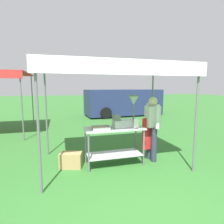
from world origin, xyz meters
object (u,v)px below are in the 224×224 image
object	(u,v)px
donut_cart	(114,138)
menu_sign	(136,124)
supply_crate	(71,160)
stall_canopy	(113,69)
donut_tray	(101,128)
van_navy	(123,102)
vendor	(152,125)
donut_fryer	(127,116)

from	to	relation	value
donut_cart	menu_sign	xyz separation A→B (m)	(0.47, -0.20, 0.34)
donut_cart	supply_crate	size ratio (longest dim) A/B	2.51
donut_cart	supply_crate	bearing A→B (deg)	173.61
stall_canopy	donut_tray	distance (m)	1.39
donut_cart	van_navy	size ratio (longest dim) A/B	0.28
donut_tray	donut_cart	bearing A→B (deg)	11.50
stall_canopy	vendor	size ratio (longest dim) A/B	2.07
donut_fryer	menu_sign	world-z (taller)	donut_fryer
donut_fryer	supply_crate	size ratio (longest dim) A/B	1.36
menu_sign	vendor	size ratio (longest dim) A/B	0.14
supply_crate	menu_sign	bearing A→B (deg)	-11.83
donut_fryer	vendor	distance (m)	0.72
menu_sign	vendor	distance (m)	0.56
donut_fryer	vendor	xyz separation A→B (m)	(0.68, 0.01, -0.25)
donut_fryer	menu_sign	bearing A→B (deg)	-50.20
stall_canopy	van_navy	xyz separation A→B (m)	(2.79, 7.30, -1.38)
donut_tray	vendor	distance (m)	1.33
menu_sign	stall_canopy	bearing A→B (deg)	148.01
stall_canopy	menu_sign	distance (m)	1.38
stall_canopy	menu_sign	size ratio (longest dim) A/B	14.56
donut_tray	van_navy	bearing A→B (deg)	67.23
stall_canopy	van_navy	distance (m)	7.93
stall_canopy	donut_fryer	distance (m)	1.14
menu_sign	vendor	world-z (taller)	vendor
stall_canopy	menu_sign	world-z (taller)	stall_canopy
vendor	supply_crate	size ratio (longest dim) A/B	2.90
donut_fryer	supply_crate	distance (m)	1.64
menu_sign	vendor	bearing A→B (deg)	22.22
stall_canopy	donut_cart	world-z (taller)	stall_canopy
donut_cart	donut_tray	distance (m)	0.44
donut_cart	vendor	world-z (taller)	vendor
donut_cart	donut_fryer	bearing A→B (deg)	0.74
van_navy	donut_cart	bearing A→B (deg)	-110.67
donut_tray	vendor	size ratio (longest dim) A/B	0.26
vendor	van_navy	distance (m)	7.60
donut_cart	menu_sign	distance (m)	0.62
donut_tray	donut_fryer	distance (m)	0.70
donut_tray	van_navy	world-z (taller)	van_navy
supply_crate	donut_fryer	bearing A→B (deg)	-4.74
stall_canopy	supply_crate	distance (m)	2.31
donut_cart	vendor	xyz separation A→B (m)	(0.98, 0.01, 0.25)
supply_crate	van_navy	xyz separation A→B (m)	(3.80, 7.28, 0.70)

